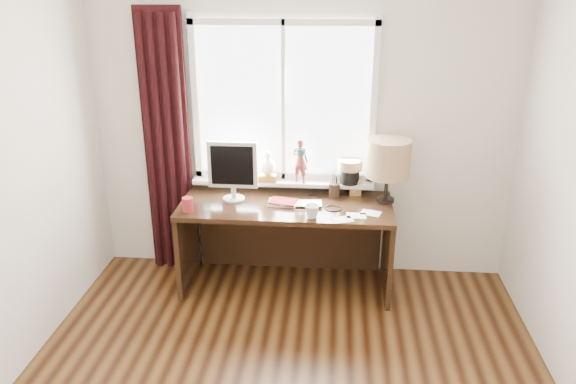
# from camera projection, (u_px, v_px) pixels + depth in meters

# --- Properties ---
(wall_back) EXTENTS (3.50, 0.00, 2.60)m
(wall_back) POSITION_uv_depth(u_px,v_px,m) (302.00, 126.00, 4.63)
(wall_back) COLOR beige
(wall_back) RESTS_ON ground
(laptop) EXTENTS (0.34, 0.23, 0.03)m
(laptop) POSITION_uv_depth(u_px,v_px,m) (301.00, 204.00, 4.46)
(laptop) COLOR silver
(laptop) RESTS_ON desk
(mug) EXTENTS (0.15, 0.15, 0.11)m
(mug) POSITION_uv_depth(u_px,v_px,m) (312.00, 211.00, 4.22)
(mug) COLOR white
(mug) RESTS_ON desk
(red_cup) EXTENTS (0.08, 0.08, 0.11)m
(red_cup) POSITION_uv_depth(u_px,v_px,m) (188.00, 205.00, 4.33)
(red_cup) COLOR #A32325
(red_cup) RESTS_ON desk
(window) EXTENTS (1.52, 0.21, 1.40)m
(window) POSITION_uv_depth(u_px,v_px,m) (286.00, 126.00, 4.59)
(window) COLOR white
(window) RESTS_ON ground
(curtain) EXTENTS (0.38, 0.09, 2.25)m
(curtain) POSITION_uv_depth(u_px,v_px,m) (167.00, 147.00, 4.70)
(curtain) COLOR black
(curtain) RESTS_ON floor
(desk) EXTENTS (1.70, 0.70, 0.75)m
(desk) POSITION_uv_depth(u_px,v_px,m) (287.00, 226.00, 4.67)
(desk) COLOR black
(desk) RESTS_ON floor
(monitor) EXTENTS (0.40, 0.18, 0.49)m
(monitor) POSITION_uv_depth(u_px,v_px,m) (233.00, 167.00, 4.48)
(monitor) COLOR beige
(monitor) RESTS_ON desk
(notebook_stack) EXTENTS (0.24, 0.19, 0.03)m
(notebook_stack) POSITION_uv_depth(u_px,v_px,m) (282.00, 202.00, 4.48)
(notebook_stack) COLOR beige
(notebook_stack) RESTS_ON desk
(brush_holder) EXTENTS (0.09, 0.09, 0.25)m
(brush_holder) POSITION_uv_depth(u_px,v_px,m) (334.00, 190.00, 4.61)
(brush_holder) COLOR black
(brush_holder) RESTS_ON desk
(icon_frame) EXTENTS (0.10, 0.04, 0.13)m
(icon_frame) POSITION_uv_depth(u_px,v_px,m) (355.00, 189.00, 4.63)
(icon_frame) COLOR gold
(icon_frame) RESTS_ON desk
(table_lamp) EXTENTS (0.35, 0.35, 0.52)m
(table_lamp) POSITION_uv_depth(u_px,v_px,m) (388.00, 159.00, 4.40)
(table_lamp) COLOR black
(table_lamp) RESTS_ON desk
(loose_papers) EXTENTS (0.39, 0.30, 0.00)m
(loose_papers) POSITION_uv_depth(u_px,v_px,m) (357.00, 216.00, 4.26)
(loose_papers) COLOR white
(loose_papers) RESTS_ON desk
(desk_cables) EXTENTS (0.32, 0.37, 0.01)m
(desk_cables) POSITION_uv_depth(u_px,v_px,m) (322.00, 203.00, 4.49)
(desk_cables) COLOR black
(desk_cables) RESTS_ON desk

